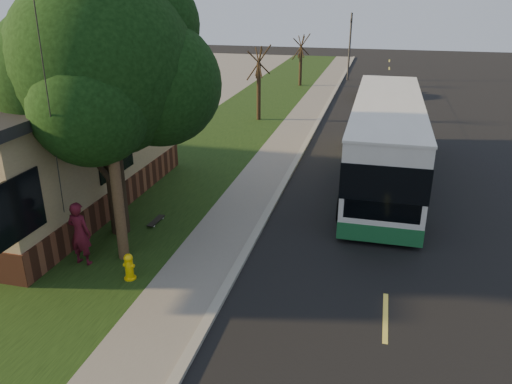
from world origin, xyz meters
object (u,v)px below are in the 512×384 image
at_px(fire_hydrant, 129,267).
at_px(skateboarder, 80,233).
at_px(traffic_signal, 350,42).
at_px(dumpster, 94,152).
at_px(leafy_tree, 107,67).
at_px(distant_car, 373,86).
at_px(bare_tree_far, 301,61).
at_px(utility_pole, 106,99).
at_px(bare_tree_near, 259,84).
at_px(transit_bus, 385,139).
at_px(skateboard_main, 156,221).

distance_m(fire_hydrant, skateboarder, 1.80).
height_order(traffic_signal, dumpster, traffic_signal).
bearing_deg(dumpster, fire_hydrant, -54.22).
xyz_separation_m(leafy_tree, dumpster, (-4.31, 5.52, -4.54)).
height_order(skateboarder, dumpster, skateboarder).
xyz_separation_m(fire_hydrant, distant_car, (5.41, 26.76, 0.36)).
distance_m(fire_hydrant, bare_tree_far, 30.04).
bearing_deg(utility_pole, traffic_signal, 83.42).
xyz_separation_m(utility_pole, dumpster, (-5.18, 7.17, -4.00)).
xyz_separation_m(bare_tree_near, bare_tree_far, (0.50, 12.00, -0.15)).
relative_size(transit_bus, skateboarder, 6.54).
bearing_deg(leafy_tree, transit_bus, 40.64).
distance_m(leafy_tree, bare_tree_near, 15.66).
distance_m(leafy_tree, traffic_signal, 31.76).
height_order(utility_pole, bare_tree_near, utility_pole).
xyz_separation_m(fire_hydrant, bare_tree_near, (-0.90, 18.00, 1.72)).
height_order(transit_bus, distant_car, transit_bus).
bearing_deg(transit_bus, traffic_signal, 97.55).
bearing_deg(leafy_tree, utility_pole, -62.40).
relative_size(bare_tree_near, transit_bus, 0.36).
bearing_deg(skateboard_main, traffic_signal, 82.76).
height_order(leafy_tree, traffic_signal, leafy_tree).
relative_size(utility_pole, bare_tree_far, 2.25).
height_order(traffic_signal, distant_car, traffic_signal).
height_order(bare_tree_far, transit_bus, bare_tree_far).
bearing_deg(distant_car, transit_bus, -85.53).
distance_m(transit_bus, dumpster, 12.36).
relative_size(utility_pole, transit_bus, 0.75).
bearing_deg(utility_pole, distant_car, 76.65).
bearing_deg(dumpster, skateboard_main, -43.34).
xyz_separation_m(traffic_signal, distant_car, (2.31, -7.24, -2.37)).
bearing_deg(skateboard_main, bare_tree_far, 89.15).
relative_size(utility_pole, skateboarder, 4.92).
bearing_deg(traffic_signal, bare_tree_far, -131.19).
height_order(fire_hydrant, traffic_signal, traffic_signal).
bearing_deg(bare_tree_near, skateboarder, -92.44).
distance_m(utility_pole, bare_tree_far, 29.13).
distance_m(utility_pole, skateboarder, 3.80).
bearing_deg(bare_tree_far, utility_pole, -90.60).
bearing_deg(traffic_signal, skateboard_main, -97.24).
xyz_separation_m(leafy_tree, bare_tree_near, (0.67, 15.35, -3.02)).
bearing_deg(distant_car, dumpster, -119.93).
bearing_deg(skateboard_main, leafy_tree, -137.56).
distance_m(fire_hydrant, leafy_tree, 5.65).
distance_m(traffic_signal, distant_car, 7.96).
xyz_separation_m(bare_tree_far, skateboarder, (-1.25, -29.56, -1.01)).
bearing_deg(transit_bus, distant_car, 93.12).
bearing_deg(skateboard_main, fire_hydrant, -76.72).
xyz_separation_m(skateboard_main, dumpster, (-5.09, 4.81, 0.50)).
distance_m(fire_hydrant, skateboard_main, 3.47).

